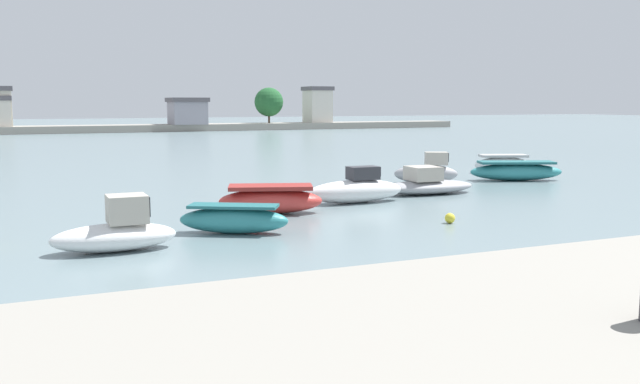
{
  "coord_description": "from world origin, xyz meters",
  "views": [
    {
      "loc": [
        -8.55,
        -11.41,
        4.69
      ],
      "look_at": [
        3.96,
        16.8,
        0.63
      ],
      "focal_mm": 38.32,
      "sensor_mm": 36.0,
      "label": 1
    }
  ],
  "objects_px": {
    "moored_boat_3": "(271,200)",
    "moored_boat_7": "(516,171)",
    "moored_boat_5": "(427,184)",
    "mooring_buoy_1": "(452,279)",
    "moored_boat_6": "(427,172)",
    "moored_boat_1": "(117,232)",
    "moored_boat_2": "(234,219)",
    "moored_boat_8": "(503,164)",
    "moored_boat_4": "(356,190)",
    "mooring_buoy_0": "(410,173)",
    "mooring_buoy_3": "(450,218)"
  },
  "relations": [
    {
      "from": "moored_boat_6",
      "to": "mooring_buoy_0",
      "type": "distance_m",
      "value": 3.55
    },
    {
      "from": "mooring_buoy_1",
      "to": "moored_boat_3",
      "type": "bearing_deg",
      "value": 91.66
    },
    {
      "from": "moored_boat_6",
      "to": "moored_boat_1",
      "type": "bearing_deg",
      "value": -123.12
    },
    {
      "from": "moored_boat_3",
      "to": "mooring_buoy_0",
      "type": "bearing_deg",
      "value": 56.96
    },
    {
      "from": "moored_boat_1",
      "to": "moored_boat_3",
      "type": "height_order",
      "value": "moored_boat_1"
    },
    {
      "from": "moored_boat_6",
      "to": "moored_boat_7",
      "type": "distance_m",
      "value": 5.76
    },
    {
      "from": "moored_boat_2",
      "to": "moored_boat_6",
      "type": "distance_m",
      "value": 18.07
    },
    {
      "from": "moored_boat_5",
      "to": "mooring_buoy_3",
      "type": "distance_m",
      "value": 8.63
    },
    {
      "from": "moored_boat_3",
      "to": "moored_boat_2",
      "type": "bearing_deg",
      "value": -107.38
    },
    {
      "from": "moored_boat_6",
      "to": "moored_boat_8",
      "type": "height_order",
      "value": "moored_boat_6"
    },
    {
      "from": "moored_boat_1",
      "to": "moored_boat_6",
      "type": "distance_m",
      "value": 22.36
    },
    {
      "from": "moored_boat_1",
      "to": "moored_boat_8",
      "type": "distance_m",
      "value": 30.4
    },
    {
      "from": "moored_boat_7",
      "to": "moored_boat_3",
      "type": "bearing_deg",
      "value": -140.13
    },
    {
      "from": "moored_boat_6",
      "to": "mooring_buoy_0",
      "type": "xyz_separation_m",
      "value": [
        0.9,
        3.4,
        -0.45
      ]
    },
    {
      "from": "moored_boat_6",
      "to": "moored_boat_8",
      "type": "xyz_separation_m",
      "value": [
        7.7,
        2.73,
        -0.06
      ]
    },
    {
      "from": "moored_boat_3",
      "to": "moored_boat_7",
      "type": "relative_size",
      "value": 0.82
    },
    {
      "from": "moored_boat_7",
      "to": "moored_boat_8",
      "type": "relative_size",
      "value": 1.41
    },
    {
      "from": "moored_boat_3",
      "to": "mooring_buoy_0",
      "type": "height_order",
      "value": "moored_boat_3"
    },
    {
      "from": "moored_boat_2",
      "to": "moored_boat_7",
      "type": "distance_m",
      "value": 22.53
    },
    {
      "from": "moored_boat_3",
      "to": "mooring_buoy_0",
      "type": "relative_size",
      "value": 11.53
    },
    {
      "from": "moored_boat_8",
      "to": "moored_boat_1",
      "type": "bearing_deg",
      "value": -131.51
    },
    {
      "from": "moored_boat_2",
      "to": "moored_boat_3",
      "type": "distance_m",
      "value": 4.58
    },
    {
      "from": "moored_boat_4",
      "to": "moored_boat_5",
      "type": "bearing_deg",
      "value": 15.16
    },
    {
      "from": "moored_boat_7",
      "to": "mooring_buoy_0",
      "type": "distance_m",
      "value": 6.51
    },
    {
      "from": "mooring_buoy_1",
      "to": "moored_boat_1",
      "type": "bearing_deg",
      "value": 133.52
    },
    {
      "from": "moored_boat_6",
      "to": "mooring_buoy_1",
      "type": "height_order",
      "value": "moored_boat_6"
    },
    {
      "from": "moored_boat_4",
      "to": "moored_boat_5",
      "type": "height_order",
      "value": "moored_boat_4"
    },
    {
      "from": "moored_boat_7",
      "to": "mooring_buoy_3",
      "type": "height_order",
      "value": "moored_boat_7"
    },
    {
      "from": "mooring_buoy_3",
      "to": "moored_boat_6",
      "type": "bearing_deg",
      "value": 60.98
    },
    {
      "from": "moored_boat_7",
      "to": "mooring_buoy_3",
      "type": "xyz_separation_m",
      "value": [
        -12.19,
        -10.75,
        -0.36
      ]
    },
    {
      "from": "moored_boat_5",
      "to": "mooring_buoy_1",
      "type": "distance_m",
      "value": 17.84
    },
    {
      "from": "moored_boat_2",
      "to": "moored_boat_5",
      "type": "xyz_separation_m",
      "value": [
        12.21,
        6.25,
        -0.01
      ]
    },
    {
      "from": "moored_boat_1",
      "to": "moored_boat_7",
      "type": "relative_size",
      "value": 0.67
    },
    {
      "from": "moored_boat_3",
      "to": "moored_boat_4",
      "type": "height_order",
      "value": "moored_boat_4"
    },
    {
      "from": "moored_boat_6",
      "to": "mooring_buoy_1",
      "type": "bearing_deg",
      "value": -95.7
    },
    {
      "from": "moored_boat_4",
      "to": "moored_boat_6",
      "type": "relative_size",
      "value": 1.27
    },
    {
      "from": "moored_boat_5",
      "to": "moored_boat_7",
      "type": "height_order",
      "value": "moored_boat_5"
    },
    {
      "from": "moored_boat_3",
      "to": "mooring_buoy_1",
      "type": "height_order",
      "value": "moored_boat_3"
    },
    {
      "from": "moored_boat_6",
      "to": "moored_boat_2",
      "type": "bearing_deg",
      "value": -119.76
    },
    {
      "from": "moored_boat_4",
      "to": "moored_boat_2",
      "type": "bearing_deg",
      "value": -146.26
    },
    {
      "from": "moored_boat_3",
      "to": "moored_boat_6",
      "type": "bearing_deg",
      "value": 48.01
    },
    {
      "from": "moored_boat_1",
      "to": "moored_boat_3",
      "type": "relative_size",
      "value": 0.82
    },
    {
      "from": "moored_boat_3",
      "to": "moored_boat_6",
      "type": "relative_size",
      "value": 1.22
    },
    {
      "from": "moored_boat_6",
      "to": "mooring_buoy_0",
      "type": "height_order",
      "value": "moored_boat_6"
    },
    {
      "from": "moored_boat_3",
      "to": "mooring_buoy_1",
      "type": "xyz_separation_m",
      "value": [
        0.37,
        -12.77,
        -0.42
      ]
    },
    {
      "from": "moored_boat_3",
      "to": "moored_boat_4",
      "type": "relative_size",
      "value": 0.96
    },
    {
      "from": "moored_boat_1",
      "to": "moored_boat_4",
      "type": "relative_size",
      "value": 0.79
    },
    {
      "from": "moored_boat_5",
      "to": "moored_boat_7",
      "type": "xyz_separation_m",
      "value": [
        8.31,
        3.05,
        0.07
      ]
    },
    {
      "from": "moored_boat_5",
      "to": "moored_boat_8",
      "type": "bearing_deg",
      "value": 35.7
    },
    {
      "from": "mooring_buoy_3",
      "to": "moored_boat_3",
      "type": "bearing_deg",
      "value": 137.46
    }
  ]
}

